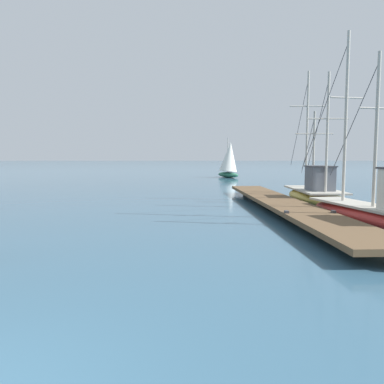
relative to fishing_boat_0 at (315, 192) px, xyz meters
The scene contains 4 objects.
floating_dock 3.17m from the fishing_boat_0, 134.24° to the right, with size 1.95×17.25×0.53m.
fishing_boat_0 is the anchor object (origin of this frame).
fishing_boat_1 6.53m from the fishing_boat_0, 91.06° to the right, with size 2.66×9.13×6.83m.
distant_sailboat 24.07m from the fishing_boat_0, 92.47° to the left, with size 2.89×4.05×4.37m.
Camera 1 is at (2.34, -3.05, 2.35)m, focal length 35.96 mm.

